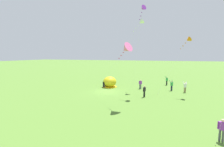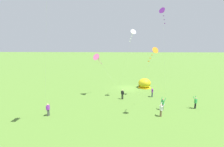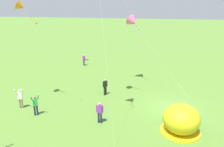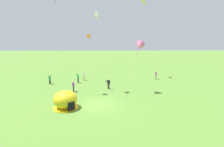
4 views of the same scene
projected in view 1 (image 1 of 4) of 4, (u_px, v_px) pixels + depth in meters
name	position (u px, v px, depth m)	size (l,w,h in m)	color
ground_plane	(106.00, 92.00, 25.95)	(300.00, 300.00, 0.00)	#517A2D
popup_tent	(110.00, 82.00, 29.60)	(2.81, 2.81, 2.10)	gold
person_near_tent	(167.00, 80.00, 31.61)	(0.72, 0.67, 1.89)	black
person_with_toddler	(140.00, 84.00, 28.09)	(0.24, 0.59, 1.72)	#1E2347
person_watching_sky	(144.00, 91.00, 22.53)	(0.51, 0.40, 1.72)	black
person_arms_raised	(185.00, 87.00, 25.26)	(0.60, 0.71, 1.89)	#8C7251
person_center_field	(222.00, 129.00, 10.89)	(0.38, 0.54, 1.72)	#4C4C51
person_flying_kite	(172.00, 85.00, 26.64)	(0.68, 0.72, 1.89)	#1E2347
kite_white	(141.00, 22.00, 23.07)	(2.68, 6.71, 11.91)	silver
kite_orange	(188.00, 40.00, 23.14)	(2.15, 4.85, 9.15)	silver
kite_purple	(143.00, 8.00, 27.37)	(2.79, 2.78, 15.40)	silver
kite_pink	(126.00, 49.00, 18.09)	(4.44, 7.41, 7.85)	silver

